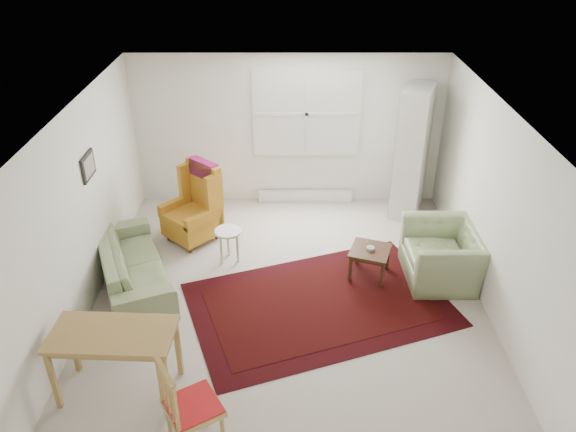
{
  "coord_description": "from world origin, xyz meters",
  "views": [
    {
      "loc": [
        -0.0,
        -5.84,
        4.55
      ],
      "look_at": [
        0.0,
        0.3,
        1.05
      ],
      "focal_mm": 35.0,
      "sensor_mm": 36.0,
      "label": 1
    }
  ],
  "objects_px": {
    "desk": "(118,362)",
    "desk_chair": "(193,405)",
    "wingback_chair": "(190,205)",
    "cabinet": "(412,152)",
    "coffee_table": "(369,262)",
    "armchair": "(445,250)",
    "sofa": "(131,256)",
    "stool": "(229,245)"
  },
  "relations": [
    {
      "from": "desk",
      "to": "desk_chair",
      "type": "height_order",
      "value": "desk_chair"
    },
    {
      "from": "wingback_chair",
      "to": "desk_chair",
      "type": "relative_size",
      "value": 1.12
    },
    {
      "from": "cabinet",
      "to": "desk_chair",
      "type": "relative_size",
      "value": 1.94
    },
    {
      "from": "coffee_table",
      "to": "desk",
      "type": "relative_size",
      "value": 0.41
    },
    {
      "from": "wingback_chair",
      "to": "coffee_table",
      "type": "distance_m",
      "value": 2.76
    },
    {
      "from": "coffee_table",
      "to": "desk_chair",
      "type": "xyz_separation_m",
      "value": [
        -1.98,
        -2.77,
        0.33
      ]
    },
    {
      "from": "coffee_table",
      "to": "cabinet",
      "type": "relative_size",
      "value": 0.25
    },
    {
      "from": "armchair",
      "to": "wingback_chair",
      "type": "height_order",
      "value": "wingback_chair"
    },
    {
      "from": "desk",
      "to": "desk_chair",
      "type": "distance_m",
      "value": 1.14
    },
    {
      "from": "armchair",
      "to": "desk_chair",
      "type": "distance_m",
      "value": 4.03
    },
    {
      "from": "wingback_chair",
      "to": "desk_chair",
      "type": "bearing_deg",
      "value": -38.56
    },
    {
      "from": "cabinet",
      "to": "desk_chair",
      "type": "bearing_deg",
      "value": -100.79
    },
    {
      "from": "sofa",
      "to": "coffee_table",
      "type": "height_order",
      "value": "sofa"
    },
    {
      "from": "stool",
      "to": "cabinet",
      "type": "relative_size",
      "value": 0.24
    },
    {
      "from": "sofa",
      "to": "stool",
      "type": "bearing_deg",
      "value": -91.5
    },
    {
      "from": "sofa",
      "to": "desk_chair",
      "type": "height_order",
      "value": "desk_chair"
    },
    {
      "from": "stool",
      "to": "desk",
      "type": "relative_size",
      "value": 0.41
    },
    {
      "from": "cabinet",
      "to": "coffee_table",
      "type": "bearing_deg",
      "value": -94.09
    },
    {
      "from": "stool",
      "to": "armchair",
      "type": "bearing_deg",
      "value": -7.88
    },
    {
      "from": "coffee_table",
      "to": "wingback_chair",
      "type": "bearing_deg",
      "value": 160.09
    },
    {
      "from": "armchair",
      "to": "desk",
      "type": "relative_size",
      "value": 0.91
    },
    {
      "from": "sofa",
      "to": "desk",
      "type": "xyz_separation_m",
      "value": [
        0.33,
        -1.95,
        -0.01
      ]
    },
    {
      "from": "sofa",
      "to": "desk",
      "type": "height_order",
      "value": "sofa"
    },
    {
      "from": "coffee_table",
      "to": "stool",
      "type": "height_order",
      "value": "stool"
    },
    {
      "from": "wingback_chair",
      "to": "desk",
      "type": "distance_m",
      "value": 3.03
    },
    {
      "from": "sofa",
      "to": "armchair",
      "type": "distance_m",
      "value": 4.19
    },
    {
      "from": "wingback_chair",
      "to": "desk",
      "type": "xyz_separation_m",
      "value": [
        -0.3,
        -3.01,
        -0.21
      ]
    },
    {
      "from": "wingback_chair",
      "to": "desk",
      "type": "height_order",
      "value": "wingback_chair"
    },
    {
      "from": "desk_chair",
      "to": "sofa",
      "type": "bearing_deg",
      "value": -6.15
    },
    {
      "from": "coffee_table",
      "to": "armchair",
      "type": "bearing_deg",
      "value": -2.62
    },
    {
      "from": "armchair",
      "to": "desk_chair",
      "type": "xyz_separation_m",
      "value": [
        -2.97,
        -2.72,
        0.1
      ]
    },
    {
      "from": "coffee_table",
      "to": "stool",
      "type": "relative_size",
      "value": 1.02
    },
    {
      "from": "sofa",
      "to": "coffee_table",
      "type": "xyz_separation_m",
      "value": [
        3.2,
        0.13,
        -0.19
      ]
    },
    {
      "from": "desk",
      "to": "desk_chair",
      "type": "xyz_separation_m",
      "value": [
        0.89,
        -0.69,
        0.14
      ]
    },
    {
      "from": "wingback_chair",
      "to": "coffee_table",
      "type": "height_order",
      "value": "wingback_chair"
    },
    {
      "from": "armchair",
      "to": "cabinet",
      "type": "height_order",
      "value": "cabinet"
    },
    {
      "from": "wingback_chair",
      "to": "coffee_table",
      "type": "bearing_deg",
      "value": 22.5
    },
    {
      "from": "sofa",
      "to": "desk",
      "type": "distance_m",
      "value": 1.98
    },
    {
      "from": "desk",
      "to": "coffee_table",
      "type": "bearing_deg",
      "value": 35.93
    },
    {
      "from": "sofa",
      "to": "desk_chair",
      "type": "distance_m",
      "value": 2.92
    },
    {
      "from": "stool",
      "to": "wingback_chair",
      "type": "bearing_deg",
      "value": 137.24
    },
    {
      "from": "sofa",
      "to": "desk",
      "type": "bearing_deg",
      "value": 166.8
    }
  ]
}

